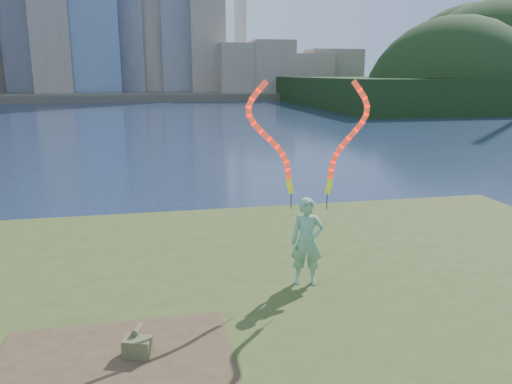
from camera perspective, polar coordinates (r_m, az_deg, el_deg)
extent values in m
plane|color=#18243D|center=(10.32, -1.89, -13.09)|extent=(320.00, 320.00, 0.00)
cube|color=#3B4B1B|center=(8.11, 1.31, -19.89)|extent=(20.00, 18.00, 0.30)
cube|color=#3B4B1B|center=(8.23, 0.83, -17.31)|extent=(17.00, 15.00, 0.30)
cube|color=#3B4B1B|center=(8.27, 0.52, -15.13)|extent=(14.00, 12.00, 0.30)
cube|color=#47331E|center=(7.05, -16.10, -19.74)|extent=(3.20, 3.00, 0.02)
cube|color=brown|center=(104.19, -11.00, 10.99)|extent=(320.00, 40.00, 1.20)
imported|color=#12792B|center=(9.18, 5.84, -5.67)|extent=(0.67, 0.53, 1.62)
cylinder|color=black|center=(9.07, 4.02, -1.02)|extent=(0.02, 0.02, 0.30)
cylinder|color=black|center=(9.10, 8.11, -1.08)|extent=(0.02, 0.02, 0.30)
cube|color=#4B532C|center=(7.35, -13.34, -16.91)|extent=(0.44, 0.36, 0.27)
cylinder|color=#4B532C|center=(7.42, -13.38, -15.01)|extent=(0.17, 0.27, 0.09)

